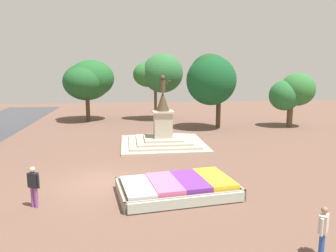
{
  "coord_description": "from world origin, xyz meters",
  "views": [
    {
      "loc": [
        1.22,
        -15.2,
        5.43
      ],
      "look_at": [
        3.62,
        3.48,
        2.12
      ],
      "focal_mm": 35.0,
      "sensor_mm": 36.0,
      "label": 1
    }
  ],
  "objects_px": {
    "flower_planter": "(179,188)",
    "pedestrian_near_planter": "(33,184)",
    "statue_monument": "(163,135)",
    "pedestrian_crossing_plaza": "(323,229)"
  },
  "relations": [
    {
      "from": "statue_monument",
      "to": "pedestrian_crossing_plaza",
      "type": "xyz_separation_m",
      "value": [
        2.99,
        -14.84,
        0.15
      ]
    },
    {
      "from": "statue_monument",
      "to": "pedestrian_near_planter",
      "type": "relative_size",
      "value": 3.58
    },
    {
      "from": "flower_planter",
      "to": "pedestrian_near_planter",
      "type": "relative_size",
      "value": 3.26
    },
    {
      "from": "statue_monument",
      "to": "pedestrian_near_planter",
      "type": "height_order",
      "value": "statue_monument"
    },
    {
      "from": "statue_monument",
      "to": "pedestrian_near_planter",
      "type": "distance_m",
      "value": 11.94
    },
    {
      "from": "pedestrian_near_planter",
      "to": "statue_monument",
      "type": "bearing_deg",
      "value": 58.34
    },
    {
      "from": "pedestrian_crossing_plaza",
      "to": "statue_monument",
      "type": "bearing_deg",
      "value": 101.38
    },
    {
      "from": "flower_planter",
      "to": "pedestrian_crossing_plaza",
      "type": "bearing_deg",
      "value": -57.38
    },
    {
      "from": "statue_monument",
      "to": "flower_planter",
      "type": "bearing_deg",
      "value": -92.34
    },
    {
      "from": "flower_planter",
      "to": "pedestrian_crossing_plaza",
      "type": "relative_size",
      "value": 3.52
    }
  ]
}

